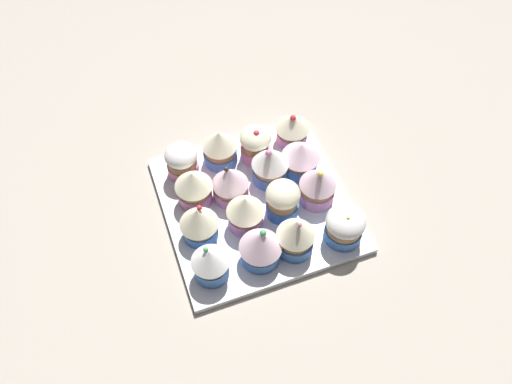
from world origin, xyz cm
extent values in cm
cube|color=#B2A899|center=(0.00, 0.00, -1.50)|extent=(180.00, 180.00, 3.00)
cube|color=silver|center=(0.00, 0.00, 0.60)|extent=(30.45, 30.45, 1.20)
cylinder|color=pink|center=(-10.20, -9.80, 2.45)|extent=(5.39, 5.39, 2.49)
cylinder|color=#AD7F51|center=(-10.20, -9.80, 4.40)|extent=(5.03, 5.03, 1.42)
ellipsoid|color=white|center=(-10.20, -9.80, 6.18)|extent=(5.60, 5.60, 3.57)
cylinder|color=pink|center=(-3.96, -9.45, 2.51)|extent=(5.72, 5.72, 2.62)
cylinder|color=#AD7F51|center=(-3.96, -9.45, 4.57)|extent=(5.33, 5.33, 1.50)
cone|color=#F4EDC6|center=(-3.96, -9.45, 6.99)|extent=(6.22, 6.22, 3.33)
cylinder|color=#477AC6|center=(2.85, -10.58, 2.34)|extent=(5.71, 5.71, 2.27)
cylinder|color=#AD7F51|center=(2.85, -10.58, 4.03)|extent=(5.34, 5.34, 1.12)
cone|color=#F4EDC6|center=(2.85, -10.58, 6.50)|extent=(6.27, 6.27, 3.81)
sphere|color=red|center=(2.47, -10.08, 8.28)|extent=(0.84, 0.84, 0.84)
cylinder|color=#477AC6|center=(10.12, -10.93, 2.58)|extent=(5.37, 5.37, 2.75)
cylinder|color=#AD7F51|center=(10.12, -10.93, 4.58)|extent=(4.83, 4.83, 1.25)
cone|color=white|center=(10.12, -10.93, 6.71)|extent=(5.91, 5.91, 3.01)
sphere|color=#4CB266|center=(9.60, -11.24, 8.10)|extent=(0.78, 0.78, 0.78)
cylinder|color=#477AC6|center=(-10.71, -2.81, 2.38)|extent=(6.02, 6.02, 2.37)
cylinder|color=#AD7F51|center=(-10.71, -2.81, 4.34)|extent=(5.43, 5.43, 1.54)
cone|color=#F4EDC6|center=(-10.71, -2.81, 6.80)|extent=(6.05, 6.05, 3.38)
cylinder|color=pink|center=(-2.77, -3.53, 2.34)|extent=(6.06, 6.06, 2.29)
cylinder|color=#AD7F51|center=(-2.77, -3.53, 4.07)|extent=(5.76, 5.76, 1.15)
cone|color=silver|center=(-2.77, -3.53, 6.48)|extent=(6.09, 6.09, 3.68)
sphere|color=#333338|center=(-3.26, -3.92, 8.19)|extent=(0.85, 0.85, 0.85)
cylinder|color=pink|center=(3.42, -3.04, 2.52)|extent=(5.74, 5.74, 2.63)
cylinder|color=#AD7F51|center=(3.42, -3.04, 4.42)|extent=(5.34, 5.34, 1.18)
cone|color=#F4EDC6|center=(3.42, -3.04, 6.74)|extent=(6.15, 6.15, 3.47)
cylinder|color=#477AC6|center=(10.08, -2.96, 2.34)|extent=(6.19, 6.19, 2.28)
cylinder|color=#AD7F51|center=(10.08, -2.96, 4.00)|extent=(5.50, 5.50, 1.04)
cone|color=silver|center=(10.08, -2.96, 6.48)|extent=(6.70, 6.70, 3.93)
sphere|color=#4CB266|center=(9.96, -2.53, 8.30)|extent=(1.01, 1.01, 1.01)
cylinder|color=pink|center=(-9.43, 3.31, 2.47)|extent=(5.26, 5.26, 2.55)
cylinder|color=#AD7F51|center=(-9.43, 3.31, 4.48)|extent=(4.63, 4.63, 1.46)
ellipsoid|color=#F4EDC6|center=(-9.43, 3.31, 6.24)|extent=(5.55, 5.55, 3.44)
sphere|color=red|center=(-9.04, 3.36, 7.79)|extent=(1.11, 1.11, 1.11)
cylinder|color=#477AC6|center=(-3.92, 3.96, 2.53)|extent=(6.01, 6.01, 2.66)
cylinder|color=#AD7F51|center=(-3.92, 3.96, 4.56)|extent=(5.60, 5.60, 1.39)
cone|color=white|center=(-3.92, 3.96, 7.07)|extent=(6.31, 6.31, 3.63)
sphere|color=pink|center=(-3.61, 3.48, 8.72)|extent=(1.09, 1.09, 1.09)
cylinder|color=#477AC6|center=(3.34, 3.37, 2.52)|extent=(5.43, 5.43, 2.65)
cylinder|color=#AD7F51|center=(3.34, 3.37, 4.56)|extent=(4.92, 4.92, 1.43)
ellipsoid|color=#F4EDC6|center=(3.34, 3.37, 6.43)|extent=(5.62, 5.62, 3.85)
cylinder|color=#477AC6|center=(10.27, 2.73, 2.43)|extent=(5.97, 5.97, 2.45)
cylinder|color=#AD7F51|center=(10.27, 2.73, 4.44)|extent=(5.28, 5.28, 1.59)
cone|color=#F4EDC6|center=(10.27, 2.73, 7.08)|extent=(6.04, 6.04, 3.69)
sphere|color=pink|center=(10.79, 2.93, 8.83)|extent=(0.67, 0.67, 0.67)
cylinder|color=pink|center=(-10.71, 10.89, 2.33)|extent=(5.61, 5.61, 2.25)
cylinder|color=#AD7F51|center=(-10.71, 10.89, 4.02)|extent=(5.23, 5.23, 1.14)
cone|color=#F4EDC6|center=(-10.71, 10.89, 6.09)|extent=(6.22, 6.22, 3.00)
sphere|color=red|center=(-10.51, 10.74, 7.44)|extent=(1.06, 1.06, 1.06)
cylinder|color=#477AC6|center=(-3.81, 9.54, 2.50)|extent=(6.01, 6.01, 2.61)
cylinder|color=#AD7F51|center=(-3.81, 9.54, 4.42)|extent=(5.69, 5.69, 1.22)
cone|color=silver|center=(-3.81, 9.54, 6.56)|extent=(6.68, 6.68, 3.07)
cylinder|color=pink|center=(2.66, 9.86, 2.49)|extent=(6.03, 6.03, 2.59)
cylinder|color=#AD7F51|center=(2.66, 9.86, 4.46)|extent=(5.61, 5.61, 1.35)
cone|color=silver|center=(2.66, 9.86, 6.96)|extent=(6.14, 6.14, 3.65)
sphere|color=#EAD64C|center=(3.18, 9.70, 8.65)|extent=(0.95, 0.95, 0.95)
cylinder|color=#477AC6|center=(11.00, 10.84, 2.32)|extent=(6.07, 6.07, 2.24)
cylinder|color=#AD7F51|center=(11.00, 10.84, 3.97)|extent=(5.63, 5.63, 1.08)
ellipsoid|color=white|center=(11.00, 10.84, 5.67)|extent=(6.36, 6.36, 3.86)
sphere|color=#EAD64C|center=(11.51, 10.69, 7.50)|extent=(0.63, 0.63, 0.63)
camera|label=1|loc=(45.47, -16.61, 73.51)|focal=36.01mm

